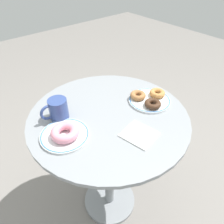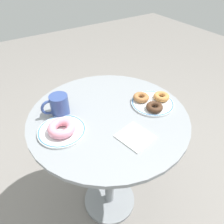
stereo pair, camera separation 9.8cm
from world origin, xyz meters
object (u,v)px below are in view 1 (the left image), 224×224
(donut_pink_frosted, at_px, (64,132))
(donut_old_fashioned, at_px, (157,93))
(plate_left, at_px, (65,135))
(donut_chocolate, at_px, (153,104))
(coffee_mug, at_px, (58,109))
(plate_right, at_px, (149,100))
(donut_cinnamon, at_px, (139,96))
(cafe_table, at_px, (109,145))
(paper_napkin, at_px, (139,134))

(donut_pink_frosted, xyz_separation_m, donut_old_fashioned, (0.50, -0.05, -0.01))
(plate_left, bearing_deg, donut_chocolate, -14.26)
(donut_old_fashioned, height_order, coffee_mug, coffee_mug)
(plate_left, distance_m, coffee_mug, 0.13)
(plate_left, distance_m, donut_pink_frosted, 0.02)
(plate_left, relative_size, plate_right, 0.97)
(donut_cinnamon, bearing_deg, coffee_mug, 160.23)
(donut_pink_frosted, xyz_separation_m, coffee_mug, (0.04, 0.12, 0.02))
(cafe_table, xyz_separation_m, plate_right, (0.22, -0.05, 0.21))
(donut_old_fashioned, xyz_separation_m, paper_napkin, (-0.26, -0.13, -0.02))
(donut_cinnamon, bearing_deg, plate_left, 177.81)
(paper_napkin, bearing_deg, donut_chocolate, 26.00)
(plate_left, relative_size, coffee_mug, 1.59)
(cafe_table, bearing_deg, paper_napkin, -85.63)
(donut_old_fashioned, xyz_separation_m, donut_cinnamon, (-0.09, 0.04, 0.00))
(donut_cinnamon, relative_size, coffee_mug, 0.62)
(donut_old_fashioned, bearing_deg, donut_cinnamon, 153.06)
(donut_pink_frosted, xyz_separation_m, donut_cinnamon, (0.42, -0.01, -0.01))
(donut_old_fashioned, bearing_deg, plate_right, 179.38)
(donut_cinnamon, xyz_separation_m, coffee_mug, (-0.37, 0.13, 0.02))
(donut_chocolate, bearing_deg, coffee_mug, 149.18)
(donut_chocolate, distance_m, coffee_mug, 0.44)
(donut_old_fashioned, relative_size, paper_napkin, 0.60)
(coffee_mug, bearing_deg, donut_pink_frosted, -108.83)
(plate_right, xyz_separation_m, coffee_mug, (-0.41, 0.18, 0.04))
(plate_left, height_order, donut_cinnamon, donut_cinnamon)
(donut_cinnamon, height_order, donut_chocolate, same)
(paper_napkin, bearing_deg, donut_cinnamon, 45.09)
(donut_pink_frosted, relative_size, coffee_mug, 0.91)
(paper_napkin, bearing_deg, plate_left, 140.89)
(donut_pink_frosted, relative_size, donut_old_fashioned, 1.46)
(donut_pink_frosted, bearing_deg, donut_chocolate, -13.36)
(cafe_table, height_order, plate_left, plate_left)
(cafe_table, bearing_deg, plate_right, -12.40)
(plate_right, xyz_separation_m, paper_napkin, (-0.21, -0.13, -0.00))
(cafe_table, bearing_deg, donut_cinnamon, -1.50)
(plate_left, xyz_separation_m, donut_cinnamon, (0.41, -0.02, 0.02))
(donut_old_fashioned, distance_m, donut_cinnamon, 0.10)
(donut_old_fashioned, relative_size, donut_chocolate, 1.00)
(donut_pink_frosted, bearing_deg, donut_old_fashioned, -6.13)
(plate_left, height_order, coffee_mug, coffee_mug)
(donut_pink_frosted, height_order, paper_napkin, donut_pink_frosted)
(plate_right, bearing_deg, cafe_table, 167.60)
(donut_cinnamon, xyz_separation_m, paper_napkin, (-0.18, -0.18, -0.02))
(plate_right, xyz_separation_m, donut_chocolate, (-0.03, -0.05, 0.02))
(paper_napkin, relative_size, coffee_mug, 1.04)
(cafe_table, xyz_separation_m, donut_cinnamon, (0.19, -0.00, 0.23))
(donut_old_fashioned, distance_m, donut_chocolate, 0.10)
(plate_left, xyz_separation_m, donut_chocolate, (0.42, -0.11, 0.02))
(donut_pink_frosted, bearing_deg, plate_right, -6.80)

